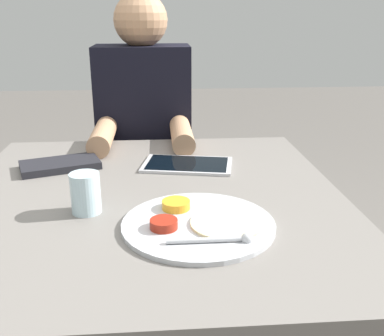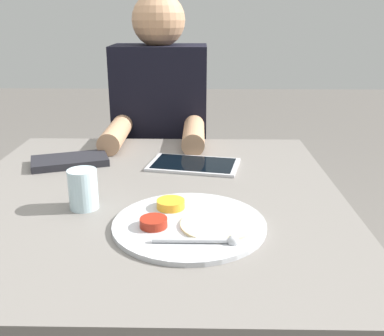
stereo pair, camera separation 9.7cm
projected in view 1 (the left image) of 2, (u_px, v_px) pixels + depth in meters
The scene contains 6 objects.
dining_table at pixel (153, 321), 1.19m from camera, with size 0.92×0.97×0.72m.
thali_tray at pixel (199, 223), 0.90m from camera, with size 0.31×0.31×0.03m.
red_notebook at pixel (60, 165), 1.24m from camera, with size 0.24×0.18×0.02m.
tablet_device at pixel (187, 165), 1.26m from camera, with size 0.27×0.19×0.01m.
person_diner at pixel (146, 167), 1.72m from camera, with size 0.34×0.47×1.20m.
drinking_glass at pixel (86, 193), 0.96m from camera, with size 0.06×0.06×0.09m.
Camera 1 is at (0.03, -0.99, 1.13)m, focal length 42.00 mm.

